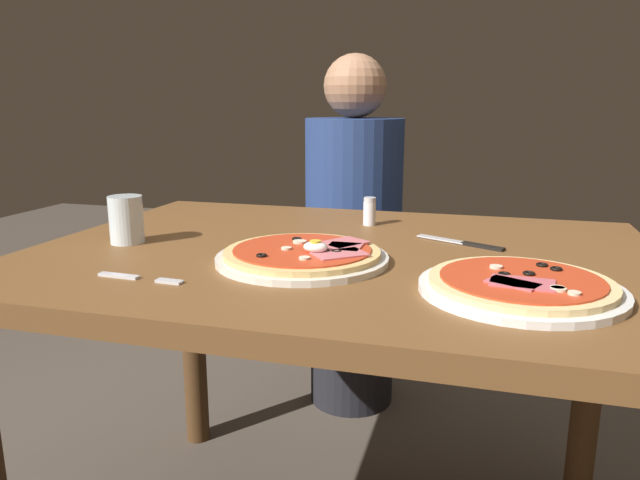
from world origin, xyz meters
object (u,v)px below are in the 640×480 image
(knife, at_px, (465,243))
(salt_shaker, at_px, (369,211))
(diner_person, at_px, (353,245))
(water_glass_near, at_px, (126,222))
(fork, at_px, (133,277))
(pizza_foreground, at_px, (303,255))
(pizza_across_left, at_px, (521,286))
(dining_table, at_px, (341,302))

(knife, bearing_deg, salt_shaker, 148.26)
(diner_person, bearing_deg, salt_shaker, 106.53)
(salt_shaker, bearing_deg, water_glass_near, -144.99)
(fork, xyz_separation_m, diner_person, (0.14, 1.06, -0.18))
(salt_shaker, bearing_deg, pizza_foreground, -98.32)
(fork, relative_size, salt_shaker, 2.36)
(water_glass_near, distance_m, diner_person, 0.91)
(water_glass_near, bearing_deg, fork, -54.59)
(fork, bearing_deg, pizza_across_left, 8.93)
(salt_shaker, distance_m, diner_person, 0.58)
(fork, height_order, salt_shaker, salt_shaker)
(knife, distance_m, salt_shaker, 0.27)
(pizza_foreground, xyz_separation_m, diner_person, (-0.10, 0.88, -0.19))
(fork, bearing_deg, salt_shaker, 61.57)
(pizza_foreground, relative_size, pizza_across_left, 1.02)
(salt_shaker, height_order, diner_person, diner_person)
(pizza_foreground, xyz_separation_m, salt_shaker, (0.05, 0.36, 0.02))
(dining_table, distance_m, water_glass_near, 0.47)
(pizza_foreground, height_order, water_glass_near, water_glass_near)
(water_glass_near, bearing_deg, knife, 14.34)
(fork, xyz_separation_m, salt_shaker, (0.29, 0.54, 0.03))
(pizza_foreground, relative_size, water_glass_near, 3.23)
(pizza_foreground, distance_m, pizza_across_left, 0.38)
(dining_table, distance_m, fork, 0.42)
(pizza_across_left, relative_size, water_glass_near, 3.15)
(fork, relative_size, knife, 0.86)
(pizza_foreground, xyz_separation_m, fork, (-0.24, -0.18, -0.01))
(pizza_across_left, bearing_deg, pizza_foreground, 167.61)
(salt_shaker, bearing_deg, diner_person, 106.53)
(diner_person, bearing_deg, dining_table, 100.75)
(water_glass_near, bearing_deg, dining_table, 8.21)
(diner_person, bearing_deg, fork, 82.57)
(dining_table, bearing_deg, salt_shaker, 88.26)
(water_glass_near, bearing_deg, salt_shaker, 35.01)
(pizza_across_left, distance_m, knife, 0.31)
(fork, bearing_deg, water_glass_near, 125.41)
(dining_table, height_order, knife, knife)
(pizza_across_left, xyz_separation_m, diner_person, (-0.48, 0.96, -0.19))
(fork, height_order, knife, knife)
(pizza_across_left, xyz_separation_m, salt_shaker, (-0.32, 0.44, 0.02))
(water_glass_near, height_order, salt_shaker, water_glass_near)
(dining_table, xyz_separation_m, pizza_foreground, (-0.04, -0.11, 0.12))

